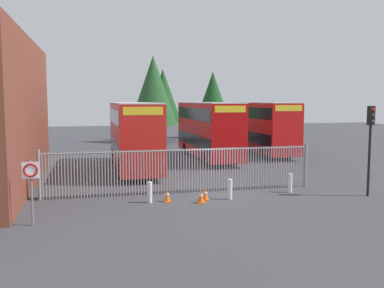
{
  "coord_description": "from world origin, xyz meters",
  "views": [
    {
      "loc": [
        -5.77,
        -20.07,
        4.54
      ],
      "look_at": [
        0.0,
        4.0,
        2.0
      ],
      "focal_mm": 39.51,
      "sensor_mm": 36.0,
      "label": 1
    }
  ],
  "objects_px": {
    "double_decker_bus_behind_fence_left": "(208,128)",
    "bollard_near_left": "(150,192)",
    "traffic_light_kerbside": "(370,134)",
    "double_decker_bus_behind_fence_right": "(260,125)",
    "double_decker_bus_near_gate": "(133,133)",
    "speed_limit_sign_post": "(31,178)",
    "bollard_near_right": "(290,183)",
    "traffic_cone_mid_forecourt": "(201,197)",
    "bollard_center_front": "(230,189)",
    "traffic_cone_near_kerb": "(167,195)",
    "traffic_cone_by_gate": "(205,194)"
  },
  "relations": [
    {
      "from": "double_decker_bus_behind_fence_left",
      "to": "bollard_near_left",
      "type": "relative_size",
      "value": 11.38
    },
    {
      "from": "traffic_light_kerbside",
      "to": "double_decker_bus_behind_fence_right",
      "type": "bearing_deg",
      "value": 85.38
    },
    {
      "from": "double_decker_bus_near_gate",
      "to": "speed_limit_sign_post",
      "type": "bearing_deg",
      "value": -112.37
    },
    {
      "from": "double_decker_bus_behind_fence_right",
      "to": "bollard_near_right",
      "type": "height_order",
      "value": "double_decker_bus_behind_fence_right"
    },
    {
      "from": "double_decker_bus_near_gate",
      "to": "traffic_cone_mid_forecourt",
      "type": "bearing_deg",
      "value": -78.65
    },
    {
      "from": "bollard_near_right",
      "to": "traffic_light_kerbside",
      "type": "height_order",
      "value": "traffic_light_kerbside"
    },
    {
      "from": "double_decker_bus_behind_fence_right",
      "to": "traffic_cone_mid_forecourt",
      "type": "xyz_separation_m",
      "value": [
        -9.46,
        -16.09,
        -2.13
      ]
    },
    {
      "from": "double_decker_bus_behind_fence_right",
      "to": "speed_limit_sign_post",
      "type": "distance_m",
      "value": 24.28
    },
    {
      "from": "traffic_cone_mid_forecourt",
      "to": "speed_limit_sign_post",
      "type": "height_order",
      "value": "speed_limit_sign_post"
    },
    {
      "from": "double_decker_bus_near_gate",
      "to": "traffic_cone_mid_forecourt",
      "type": "xyz_separation_m",
      "value": [
        1.99,
        -9.92,
        -2.13
      ]
    },
    {
      "from": "double_decker_bus_near_gate",
      "to": "double_decker_bus_behind_fence_left",
      "type": "bearing_deg",
      "value": 32.33
    },
    {
      "from": "double_decker_bus_behind_fence_left",
      "to": "bollard_near_left",
      "type": "bearing_deg",
      "value": -115.76
    },
    {
      "from": "double_decker_bus_near_gate",
      "to": "speed_limit_sign_post",
      "type": "relative_size",
      "value": 4.5
    },
    {
      "from": "double_decker_bus_behind_fence_left",
      "to": "bollard_center_front",
      "type": "bearing_deg",
      "value": -101.37
    },
    {
      "from": "traffic_cone_mid_forecourt",
      "to": "traffic_cone_near_kerb",
      "type": "distance_m",
      "value": 1.54
    },
    {
      "from": "traffic_cone_mid_forecourt",
      "to": "speed_limit_sign_post",
      "type": "distance_m",
      "value": 7.26
    },
    {
      "from": "bollard_center_front",
      "to": "traffic_cone_mid_forecourt",
      "type": "height_order",
      "value": "bollard_center_front"
    },
    {
      "from": "bollard_center_front",
      "to": "traffic_cone_by_gate",
      "type": "bearing_deg",
      "value": 175.76
    },
    {
      "from": "double_decker_bus_behind_fence_right",
      "to": "bollard_center_front",
      "type": "distance_m",
      "value": 17.75
    },
    {
      "from": "double_decker_bus_behind_fence_right",
      "to": "traffic_light_kerbside",
      "type": "relative_size",
      "value": 2.51
    },
    {
      "from": "double_decker_bus_behind_fence_right",
      "to": "bollard_near_right",
      "type": "distance_m",
      "value": 15.82
    },
    {
      "from": "double_decker_bus_behind_fence_right",
      "to": "traffic_light_kerbside",
      "type": "bearing_deg",
      "value": -94.62
    },
    {
      "from": "bollard_near_left",
      "to": "bollard_center_front",
      "type": "relative_size",
      "value": 1.0
    },
    {
      "from": "bollard_center_front",
      "to": "traffic_light_kerbside",
      "type": "distance_m",
      "value": 7.15
    },
    {
      "from": "double_decker_bus_near_gate",
      "to": "bollard_near_left",
      "type": "xyz_separation_m",
      "value": [
        -0.22,
        -9.36,
        -1.95
      ]
    },
    {
      "from": "bollard_near_left",
      "to": "traffic_cone_mid_forecourt",
      "type": "bearing_deg",
      "value": -14.29
    },
    {
      "from": "bollard_center_front",
      "to": "traffic_cone_mid_forecourt",
      "type": "relative_size",
      "value": 1.61
    },
    {
      "from": "traffic_cone_mid_forecourt",
      "to": "traffic_light_kerbside",
      "type": "relative_size",
      "value": 0.14
    },
    {
      "from": "double_decker_bus_behind_fence_left",
      "to": "bollard_near_right",
      "type": "height_order",
      "value": "double_decker_bus_behind_fence_left"
    },
    {
      "from": "traffic_cone_mid_forecourt",
      "to": "double_decker_bus_behind_fence_left",
      "type": "bearing_deg",
      "value": 73.16
    },
    {
      "from": "traffic_cone_by_gate",
      "to": "double_decker_bus_near_gate",
      "type": "bearing_deg",
      "value": 103.7
    },
    {
      "from": "bollard_center_front",
      "to": "speed_limit_sign_post",
      "type": "distance_m",
      "value": 8.73
    },
    {
      "from": "speed_limit_sign_post",
      "to": "traffic_light_kerbside",
      "type": "bearing_deg",
      "value": 5.17
    },
    {
      "from": "double_decker_bus_near_gate",
      "to": "traffic_cone_by_gate",
      "type": "distance_m",
      "value": 9.99
    },
    {
      "from": "double_decker_bus_near_gate",
      "to": "bollard_near_right",
      "type": "height_order",
      "value": "double_decker_bus_near_gate"
    },
    {
      "from": "bollard_near_left",
      "to": "traffic_cone_near_kerb",
      "type": "height_order",
      "value": "bollard_near_left"
    },
    {
      "from": "double_decker_bus_behind_fence_right",
      "to": "traffic_cone_by_gate",
      "type": "relative_size",
      "value": 18.32
    },
    {
      "from": "speed_limit_sign_post",
      "to": "bollard_near_right",
      "type": "bearing_deg",
      "value": 14.22
    },
    {
      "from": "double_decker_bus_near_gate",
      "to": "traffic_light_kerbside",
      "type": "relative_size",
      "value": 2.51
    },
    {
      "from": "bollard_near_left",
      "to": "speed_limit_sign_post",
      "type": "relative_size",
      "value": 0.4
    },
    {
      "from": "double_decker_bus_behind_fence_right",
      "to": "traffic_cone_near_kerb",
      "type": "bearing_deg",
      "value": -125.07
    },
    {
      "from": "traffic_cone_near_kerb",
      "to": "speed_limit_sign_post",
      "type": "relative_size",
      "value": 0.25
    },
    {
      "from": "double_decker_bus_behind_fence_left",
      "to": "traffic_cone_near_kerb",
      "type": "relative_size",
      "value": 18.32
    },
    {
      "from": "double_decker_bus_near_gate",
      "to": "double_decker_bus_behind_fence_left",
      "type": "xyz_separation_m",
      "value": [
        6.18,
        3.91,
        0.0
      ]
    },
    {
      "from": "double_decker_bus_near_gate",
      "to": "traffic_light_kerbside",
      "type": "bearing_deg",
      "value": -45.96
    },
    {
      "from": "double_decker_bus_behind_fence_left",
      "to": "double_decker_bus_behind_fence_right",
      "type": "height_order",
      "value": "same"
    },
    {
      "from": "double_decker_bus_near_gate",
      "to": "traffic_light_kerbside",
      "type": "xyz_separation_m",
      "value": [
        10.11,
        -10.45,
        0.56
      ]
    },
    {
      "from": "bollard_near_right",
      "to": "double_decker_bus_behind_fence_right",
      "type": "bearing_deg",
      "value": 72.97
    },
    {
      "from": "speed_limit_sign_post",
      "to": "double_decker_bus_behind_fence_left",
      "type": "bearing_deg",
      "value": 54.92
    },
    {
      "from": "double_decker_bus_near_gate",
      "to": "traffic_cone_near_kerb",
      "type": "height_order",
      "value": "double_decker_bus_near_gate"
    }
  ]
}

